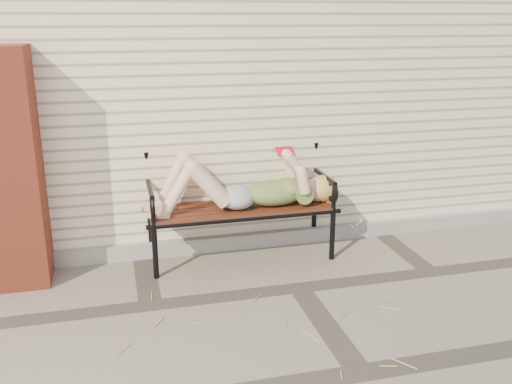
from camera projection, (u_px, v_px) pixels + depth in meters
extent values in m
plane|color=#766B5B|center=(299.00, 288.00, 4.85)|extent=(80.00, 80.00, 0.00)
cube|color=#F7E4C1|center=(226.00, 75.00, 7.18)|extent=(8.00, 4.00, 3.00)
cube|color=gray|center=(269.00, 238.00, 5.73)|extent=(8.00, 0.10, 0.15)
cube|color=#AC3C26|center=(9.00, 170.00, 4.70)|extent=(0.50, 0.50, 2.00)
cylinder|color=black|center=(155.00, 252.00, 4.96)|extent=(0.05, 0.05, 0.50)
cylinder|color=black|center=(151.00, 231.00, 5.43)|extent=(0.05, 0.05, 0.50)
cylinder|color=black|center=(332.00, 234.00, 5.35)|extent=(0.05, 0.05, 0.50)
cylinder|color=black|center=(314.00, 217.00, 5.82)|extent=(0.05, 0.05, 0.50)
cube|color=#502314|center=(241.00, 208.00, 5.31)|extent=(1.69, 0.55, 0.03)
cylinder|color=black|center=(247.00, 219.00, 5.09)|extent=(1.78, 0.04, 0.04)
cylinder|color=black|center=(235.00, 202.00, 5.55)|extent=(1.78, 0.04, 0.04)
torus|color=black|center=(232.00, 141.00, 5.50)|extent=(0.31, 0.04, 0.31)
ellipsoid|color=#093940|center=(274.00, 193.00, 5.32)|extent=(0.60, 0.35, 0.23)
ellipsoid|color=#093940|center=(288.00, 188.00, 5.34)|extent=(0.29, 0.33, 0.18)
ellipsoid|color=#A7A8AC|center=(237.00, 197.00, 5.24)|extent=(0.33, 0.38, 0.21)
sphere|color=beige|center=(318.00, 189.00, 5.42)|extent=(0.25, 0.25, 0.25)
ellipsoid|color=#C48B4A|center=(323.00, 188.00, 5.43)|extent=(0.28, 0.28, 0.26)
cube|color=#B51425|center=(284.00, 148.00, 5.21)|extent=(0.16, 0.02, 0.02)
cube|color=white|center=(285.00, 152.00, 5.18)|extent=(0.16, 0.10, 0.06)
cube|color=white|center=(282.00, 150.00, 5.27)|extent=(0.16, 0.10, 0.06)
cube|color=#B51425|center=(285.00, 152.00, 5.18)|extent=(0.17, 0.10, 0.06)
cube|color=#B51425|center=(282.00, 149.00, 5.27)|extent=(0.17, 0.10, 0.06)
cylinder|color=tan|center=(344.00, 292.00, 4.76)|extent=(0.07, 0.09, 0.01)
cylinder|color=tan|center=(190.00, 332.00, 4.16)|extent=(0.02, 0.10, 0.01)
cylinder|color=tan|center=(311.00, 332.00, 4.16)|extent=(0.10, 0.12, 0.01)
cylinder|color=tan|center=(423.00, 344.00, 4.01)|extent=(0.18, 0.07, 0.01)
cylinder|color=tan|center=(336.00, 269.00, 5.20)|extent=(0.12, 0.06, 0.01)
cylinder|color=tan|center=(239.00, 313.00, 4.43)|extent=(0.09, 0.09, 0.01)
cylinder|color=tan|center=(263.00, 319.00, 4.34)|extent=(0.10, 0.15, 0.01)
cylinder|color=tan|center=(83.00, 289.00, 4.82)|extent=(0.04, 0.13, 0.01)
cylinder|color=tan|center=(44.00, 345.00, 3.99)|extent=(0.09, 0.18, 0.01)
cylinder|color=tan|center=(214.00, 332.00, 4.16)|extent=(0.03, 0.10, 0.01)
cylinder|color=tan|center=(442.00, 333.00, 4.15)|extent=(0.13, 0.07, 0.01)
cylinder|color=tan|center=(436.00, 324.00, 4.27)|extent=(0.10, 0.10, 0.01)
cylinder|color=tan|center=(146.00, 331.00, 4.18)|extent=(0.10, 0.16, 0.01)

